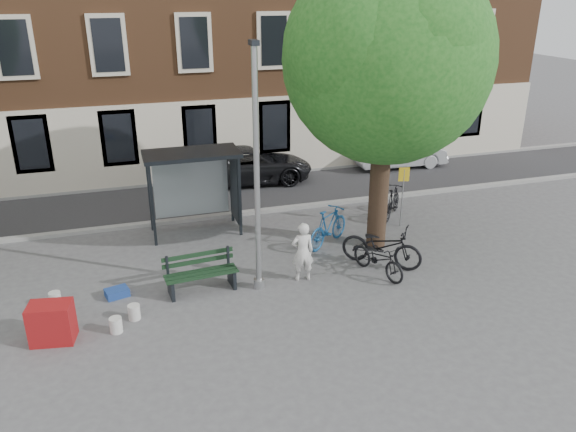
% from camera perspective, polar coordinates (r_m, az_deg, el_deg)
% --- Properties ---
extents(ground, '(90.00, 90.00, 0.00)m').
position_cam_1_polar(ground, '(14.57, -2.94, -7.26)').
color(ground, '#4C4C4F').
rests_on(ground, ground).
extents(road, '(40.00, 4.00, 0.01)m').
position_cam_1_polar(road, '(20.82, -7.81, 1.88)').
color(road, '#28282B').
rests_on(road, ground).
extents(curb_near, '(40.00, 0.25, 0.12)m').
position_cam_1_polar(curb_near, '(18.96, -6.76, 0.05)').
color(curb_near, gray).
rests_on(curb_near, ground).
extents(curb_far, '(40.00, 0.25, 0.12)m').
position_cam_1_polar(curb_far, '(22.67, -8.70, 3.68)').
color(curb_far, gray).
rests_on(curb_far, ground).
extents(lamppost, '(0.28, 0.35, 6.11)m').
position_cam_1_polar(lamppost, '(13.42, -3.17, 3.15)').
color(lamppost, '#9EA0A3').
rests_on(lamppost, ground).
extents(tree_right, '(5.76, 5.60, 8.20)m').
position_cam_1_polar(tree_right, '(15.50, 10.36, 16.14)').
color(tree_right, black).
rests_on(tree_right, ground).
extents(bus_shelter, '(2.85, 1.45, 2.62)m').
position_cam_1_polar(bus_shelter, '(17.41, -8.43, 4.43)').
color(bus_shelter, '#1E2328').
rests_on(bus_shelter, ground).
extents(painter, '(0.62, 0.43, 1.61)m').
position_cam_1_polar(painter, '(14.56, 1.50, -3.65)').
color(painter, silver).
rests_on(painter, ground).
extents(bench, '(1.88, 0.76, 0.94)m').
position_cam_1_polar(bench, '(14.41, -8.84, -5.91)').
color(bench, '#1E2328').
rests_on(bench, ground).
extents(bike_a, '(2.20, 2.08, 1.18)m').
position_cam_1_polar(bike_a, '(15.62, 9.50, -2.99)').
color(bike_a, black).
rests_on(bike_a, ground).
extents(bike_b, '(1.89, 1.59, 1.17)m').
position_cam_1_polar(bike_b, '(16.67, 4.13, -1.10)').
color(bike_b, navy).
rests_on(bike_b, ground).
extents(bike_c, '(1.20, 1.92, 0.95)m').
position_cam_1_polar(bike_c, '(15.15, 9.18, -4.27)').
color(bike_c, black).
rests_on(bike_c, ground).
extents(bike_d, '(1.52, 1.65, 1.05)m').
position_cam_1_polar(bike_d, '(19.06, 10.58, 1.43)').
color(bike_d, black).
rests_on(bike_d, ground).
extents(car_dark, '(5.15, 2.60, 1.40)m').
position_cam_1_polar(car_dark, '(22.23, -4.09, 5.23)').
color(car_dark, black).
rests_on(car_dark, ground).
extents(car_silver, '(4.00, 1.49, 1.31)m').
position_cam_1_polar(car_silver, '(24.56, 11.31, 6.39)').
color(car_silver, '#ABAEB3').
rests_on(car_silver, ground).
extents(red_stand, '(0.99, 0.74, 0.90)m').
position_cam_1_polar(red_stand, '(13.33, -22.88, -9.97)').
color(red_stand, maroon).
rests_on(red_stand, ground).
extents(blue_crate, '(0.63, 0.53, 0.20)m').
position_cam_1_polar(blue_crate, '(14.75, -16.98, -7.45)').
color(blue_crate, navy).
rests_on(blue_crate, ground).
extents(bucket_a, '(0.34, 0.34, 0.36)m').
position_cam_1_polar(bucket_a, '(13.30, -17.08, -10.54)').
color(bucket_a, silver).
rests_on(bucket_a, ground).
extents(bucket_b, '(0.35, 0.35, 0.36)m').
position_cam_1_polar(bucket_b, '(14.80, -22.57, -7.80)').
color(bucket_b, silver).
rests_on(bucket_b, ground).
extents(bucket_c, '(0.28, 0.28, 0.36)m').
position_cam_1_polar(bucket_c, '(13.66, -15.36, -9.40)').
color(bucket_c, silver).
rests_on(bucket_c, ground).
extents(notice_sign, '(0.34, 0.11, 1.97)m').
position_cam_1_polar(notice_sign, '(18.03, 11.63, 3.23)').
color(notice_sign, '#9EA0A3').
rests_on(notice_sign, ground).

